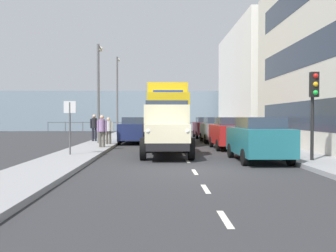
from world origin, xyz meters
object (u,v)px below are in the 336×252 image
at_px(lorry_cargo_yellow, 167,112).
at_px(pedestrian_with_bag, 108,128).
at_px(truck_vintage_cream, 167,130).
at_px(car_black_oppositeside_2, 143,126).
at_px(car_teal_kerbside_near, 258,138).
at_px(car_maroon_kerbside_3, 206,127).
at_px(car_grey_kerbside_2, 216,129).
at_px(street_sign, 70,118).
at_px(lamp_post_far, 117,89).
at_px(pedestrian_in_dark_coat, 94,125).
at_px(pedestrian_strolling, 102,128).
at_px(car_red_kerbside_1, 231,133).
at_px(car_silver_oppositeside_1, 139,127).
at_px(traffic_light_near, 314,96).
at_px(lamp_post_promenade, 99,84).
at_px(car_navy_oppositeside_0, 135,130).

distance_m(lorry_cargo_yellow, pedestrian_with_bag, 4.66).
distance_m(truck_vintage_cream, car_black_oppositeside_2, 20.08).
bearing_deg(car_teal_kerbside_near, car_maroon_kerbside_3, -90.00).
distance_m(truck_vintage_cream, car_grey_kerbside_2, 9.75).
distance_m(car_grey_kerbside_2, street_sign, 12.23).
xyz_separation_m(lamp_post_far, street_sign, (-0.02, 17.70, -2.59)).
height_order(lorry_cargo_yellow, car_grey_kerbside_2, lorry_cargo_yellow).
relative_size(pedestrian_in_dark_coat, street_sign, 0.78).
height_order(pedestrian_with_bag, street_sign, street_sign).
height_order(car_grey_kerbside_2, pedestrian_strolling, pedestrian_strolling).
xyz_separation_m(car_red_kerbside_1, street_sign, (7.61, 4.19, 0.79)).
distance_m(car_silver_oppositeside_1, traffic_light_near, 18.22).
relative_size(car_teal_kerbside_near, pedestrian_with_bag, 2.64).
distance_m(car_teal_kerbside_near, car_red_kerbside_1, 5.53).
height_order(pedestrian_strolling, lamp_post_promenade, lamp_post_promenade).
distance_m(car_navy_oppositeside_0, lamp_post_far, 9.81).
bearing_deg(pedestrian_with_bag, street_sign, 82.57).
xyz_separation_m(pedestrian_in_dark_coat, traffic_light_near, (-9.90, 11.16, 1.29)).
relative_size(car_silver_oppositeside_1, lamp_post_promenade, 0.76).
height_order(lorry_cargo_yellow, traffic_light_near, lorry_cargo_yellow).
relative_size(car_teal_kerbside_near, pedestrian_in_dark_coat, 2.36).
height_order(truck_vintage_cream, pedestrian_in_dark_coat, truck_vintage_cream).
xyz_separation_m(lorry_cargo_yellow, traffic_light_near, (-5.09, 11.27, 0.40)).
relative_size(truck_vintage_cream, lorry_cargo_yellow, 0.69).
bearing_deg(car_silver_oppositeside_1, car_maroon_kerbside_3, -172.58).
xyz_separation_m(pedestrian_strolling, lamp_post_far, (0.77, -13.87, 3.13)).
distance_m(car_red_kerbside_1, pedestrian_strolling, 6.88).
height_order(lorry_cargo_yellow, car_maroon_kerbside_3, lorry_cargo_yellow).
xyz_separation_m(car_red_kerbside_1, traffic_light_near, (-1.74, 6.53, 1.58)).
bearing_deg(traffic_light_near, car_black_oppositeside_2, -72.43).
height_order(car_silver_oppositeside_1, pedestrian_with_bag, car_silver_oppositeside_1).
bearing_deg(pedestrian_strolling, car_navy_oppositeside_0, -105.83).
relative_size(lorry_cargo_yellow, lamp_post_far, 1.17).
height_order(truck_vintage_cream, car_red_kerbside_1, truck_vintage_cream).
height_order(car_silver_oppositeside_1, pedestrian_in_dark_coat, pedestrian_in_dark_coat).
relative_size(truck_vintage_cream, pedestrian_in_dark_coat, 3.23).
distance_m(car_maroon_kerbside_3, traffic_light_near, 17.53).
xyz_separation_m(lamp_post_promenade, lamp_post_far, (0.06, -10.51, 0.50)).
bearing_deg(lorry_cargo_yellow, car_silver_oppositeside_1, -68.47).
xyz_separation_m(car_grey_kerbside_2, car_black_oppositeside_2, (5.47, -10.90, 0.00)).
distance_m(car_navy_oppositeside_0, pedestrian_with_bag, 3.06).
bearing_deg(car_red_kerbside_1, car_black_oppositeside_2, -71.38).
distance_m(car_maroon_kerbside_3, lamp_post_far, 8.76).
bearing_deg(car_black_oppositeside_2, pedestrian_with_bag, 84.63).
relative_size(car_black_oppositeside_2, lamp_post_far, 0.59).
bearing_deg(car_red_kerbside_1, pedestrian_strolling, 3.03).
relative_size(truck_vintage_cream, pedestrian_strolling, 3.35).
distance_m(pedestrian_strolling, lamp_post_far, 14.24).
bearing_deg(car_red_kerbside_1, lamp_post_far, -60.53).
relative_size(car_black_oppositeside_2, traffic_light_near, 1.28).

